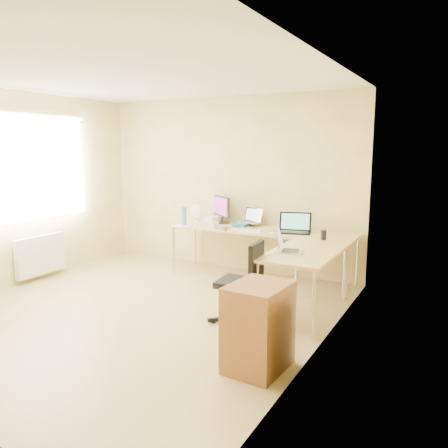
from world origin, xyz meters
The scene contains 25 objects.
floor centered at (0.00, 0.00, 0.00)m, with size 4.50×4.50×0.00m, color tan.
ceiling centered at (0.00, 0.00, 2.60)m, with size 4.50×4.50×0.00m, color white.
wall_back centered at (0.00, 2.25, 1.30)m, with size 4.50×4.50×0.00m, color beige.
wall_left centered at (-2.10, 0.00, 1.30)m, with size 4.50×4.50×0.00m, color beige.
wall_right centered at (2.10, 0.00, 1.30)m, with size 4.50×4.50×0.00m, color beige.
desk_main centered at (0.72, 1.85, 0.36)m, with size 2.65×0.70×0.73m, color tan.
desk_return centered at (1.70, 0.85, 0.36)m, with size 0.70×1.30×0.73m, color tan.
monitor centered at (0.00, 2.05, 0.93)m, with size 0.48×0.15×0.41m, color #262525.
book_stack centered at (0.38, 1.94, 0.75)m, with size 0.19×0.26×0.04m, color #185D5C.
laptop_center centered at (0.46, 2.05, 0.88)m, with size 0.32×0.24×0.20m, color #AAA8B8.
laptop_black centered at (1.23, 1.81, 0.86)m, with size 0.42×0.31×0.27m, color black.
keyboard centered at (0.62, 1.61, 0.74)m, with size 0.41×0.11×0.02m, color silver.
mouse centered at (1.01, 1.55, 0.75)m, with size 0.09×0.05×0.03m, color silver.
mug centered at (0.17, 1.55, 0.78)m, with size 0.10×0.10×0.10m, color beige.
cd_stack centered at (0.32, 1.55, 0.75)m, with size 0.13×0.13×0.03m, color silver.
water_bottle centered at (-0.40, 1.62, 0.87)m, with size 0.08×0.08×0.27m, color #3F6DC6.
papers centered at (-0.40, 1.55, 0.73)m, with size 0.18×0.26×0.01m, color white.
white_box centered at (-0.18, 2.05, 0.78)m, with size 0.25×0.18×0.09m, color silver.
desk_fan centered at (-0.40, 1.98, 0.85)m, with size 0.20×0.20×0.25m, color white.
black_cup centered at (1.70, 1.55, 0.79)m, with size 0.07×0.07×0.12m, color black.
laptop_return centered at (1.57, 0.71, 0.84)m, with size 0.27×0.34×0.23m, color silver.
office_chair centered at (1.15, 0.32, 0.50)m, with size 0.54×0.54×0.89m, color black.
cabinet centered at (1.77, -0.54, 0.36)m, with size 0.44×0.55×0.75m, color brown.
radiator centered at (-2.03, 0.40, 0.35)m, with size 0.09×0.80×0.55m, color white.
window centered at (-2.05, 0.40, 1.55)m, with size 0.10×1.80×1.40m, color white.
Camera 1 is at (3.23, -3.81, 1.85)m, focal length 36.12 mm.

